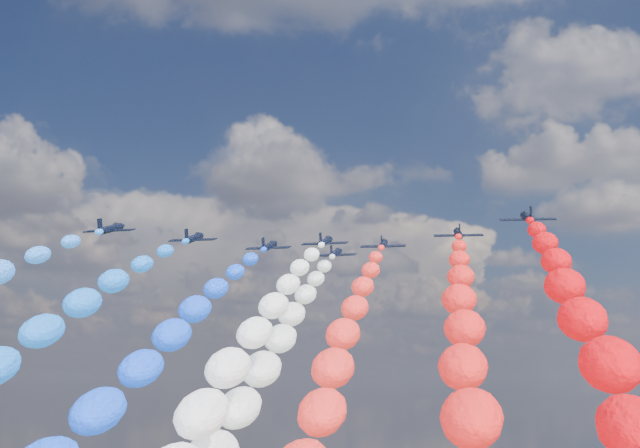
# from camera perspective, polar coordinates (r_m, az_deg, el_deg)

# --- Properties ---
(jet_0) EXTENTS (8.44, 11.24, 5.15)m
(jet_0) POSITION_cam_1_polar(r_m,az_deg,el_deg) (139.79, -13.77, -0.32)
(jet_0) COLOR black
(jet_1) EXTENTS (8.13, 11.03, 5.15)m
(jet_1) POSITION_cam_1_polar(r_m,az_deg,el_deg) (146.43, -8.41, -0.94)
(jet_1) COLOR black
(jet_2) EXTENTS (8.53, 11.31, 5.15)m
(jet_2) POSITION_cam_1_polar(r_m,az_deg,el_deg) (154.10, -3.41, -1.49)
(jet_2) COLOR black
(trail_2) EXTENTS (6.00, 129.88, 57.77)m
(trail_2) POSITION_cam_1_polar(r_m,az_deg,el_deg) (88.95, -13.15, -12.43)
(trail_2) COLOR blue
(jet_3) EXTENTS (8.60, 11.36, 5.15)m
(jet_3) POSITION_cam_1_polar(r_m,az_deg,el_deg) (148.66, 0.36, -1.18)
(jet_3) COLOR black
(trail_3) EXTENTS (6.00, 129.88, 57.77)m
(trail_3) POSITION_cam_1_polar(r_m,az_deg,el_deg) (82.08, -6.95, -12.83)
(trail_3) COLOR white
(jet_4) EXTENTS (8.60, 11.36, 5.15)m
(jet_4) POSITION_cam_1_polar(r_m,az_deg,el_deg) (162.75, 1.04, -1.97)
(jet_4) COLOR black
(trail_4) EXTENTS (6.00, 129.88, 57.77)m
(trail_4) POSITION_cam_1_polar(r_m,az_deg,el_deg) (96.02, -4.69, -12.47)
(trail_4) COLOR silver
(jet_5) EXTENTS (8.03, 10.95, 5.15)m
(jet_5) POSITION_cam_1_polar(r_m,az_deg,el_deg) (152.22, 4.24, -1.37)
(jet_5) COLOR black
(trail_5) EXTENTS (6.00, 129.88, 57.77)m
(trail_5) POSITION_cam_1_polar(r_m,az_deg,el_deg) (84.68, 0.45, -12.82)
(trail_5) COLOR red
(jet_6) EXTENTS (8.60, 11.36, 5.15)m
(jet_6) POSITION_cam_1_polar(r_m,az_deg,el_deg) (142.06, 9.19, -0.63)
(jet_6) COLOR black
(trail_6) EXTENTS (6.00, 129.88, 57.77)m
(trail_6) POSITION_cam_1_polar(r_m,az_deg,el_deg) (73.98, 9.66, -13.07)
(trail_6) COLOR red
(jet_7) EXTENTS (8.52, 11.30, 5.15)m
(jet_7) POSITION_cam_1_polar(r_m,az_deg,el_deg) (129.68, 13.64, 0.43)
(jet_7) COLOR black
(trail_7) EXTENTS (6.00, 129.88, 57.77)m
(trail_7) POSITION_cam_1_polar(r_m,az_deg,el_deg) (61.89, 19.37, -13.24)
(trail_7) COLOR red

